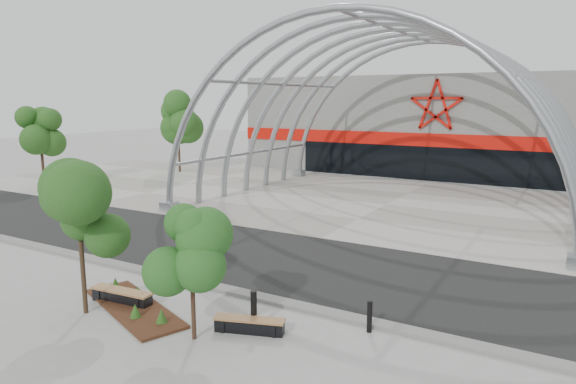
{
  "coord_description": "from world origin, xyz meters",
  "views": [
    {
      "loc": [
        9.82,
        -12.91,
        6.16
      ],
      "look_at": [
        0.0,
        4.0,
        2.6
      ],
      "focal_mm": 32.0,
      "sensor_mm": 36.0,
      "label": 1
    }
  ],
  "objects_px": {
    "bench_0": "(122,297)",
    "bench_1": "(249,325)",
    "street_tree_0": "(79,212)",
    "street_tree_1": "(191,247)",
    "bollard_2": "(206,264)"
  },
  "relations": [
    {
      "from": "street_tree_0",
      "to": "bench_1",
      "type": "xyz_separation_m",
      "value": [
        4.86,
        1.35,
        -2.83
      ]
    },
    {
      "from": "bench_1",
      "to": "bollard_2",
      "type": "xyz_separation_m",
      "value": [
        -3.71,
        2.76,
        0.32
      ]
    },
    {
      "from": "bench_0",
      "to": "bench_1",
      "type": "xyz_separation_m",
      "value": [
        4.47,
        0.33,
        -0.02
      ]
    },
    {
      "from": "street_tree_0",
      "to": "street_tree_1",
      "type": "relative_size",
      "value": 1.22
    },
    {
      "from": "street_tree_0",
      "to": "bollard_2",
      "type": "distance_m",
      "value": 4.95
    },
    {
      "from": "street_tree_0",
      "to": "bench_0",
      "type": "bearing_deg",
      "value": 68.9
    },
    {
      "from": "bollard_2",
      "to": "bench_1",
      "type": "bearing_deg",
      "value": -36.68
    },
    {
      "from": "street_tree_0",
      "to": "bench_1",
      "type": "height_order",
      "value": "street_tree_0"
    },
    {
      "from": "street_tree_0",
      "to": "bench_1",
      "type": "relative_size",
      "value": 2.17
    },
    {
      "from": "street_tree_1",
      "to": "bench_1",
      "type": "distance_m",
      "value": 2.71
    },
    {
      "from": "bench_1",
      "to": "bench_0",
      "type": "bearing_deg",
      "value": -175.72
    },
    {
      "from": "bench_1",
      "to": "bollard_2",
      "type": "height_order",
      "value": "bollard_2"
    },
    {
      "from": "street_tree_0",
      "to": "bench_1",
      "type": "bearing_deg",
      "value": 15.47
    },
    {
      "from": "bench_0",
      "to": "bench_1",
      "type": "bearing_deg",
      "value": 4.28
    },
    {
      "from": "bench_0",
      "to": "bench_1",
      "type": "height_order",
      "value": "bench_0"
    }
  ]
}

